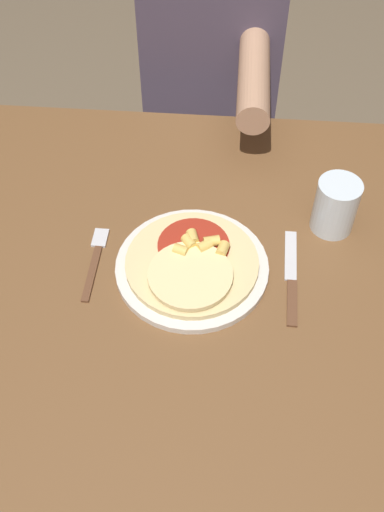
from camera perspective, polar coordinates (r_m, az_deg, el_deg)
ground_plane at (r=1.76m, az=-0.55°, el=-16.93°), size 8.00×8.00×0.00m
dining_table at (r=1.19m, az=-0.78°, el=-4.78°), size 1.28×0.97×0.75m
plate at (r=1.11m, az=0.00°, el=-1.08°), size 0.28×0.28×0.01m
pizza at (r=1.10m, az=0.02°, el=-0.71°), size 0.25×0.25×0.04m
fork at (r=1.15m, az=-9.18°, el=-0.22°), size 0.03×0.18×0.00m
knife at (r=1.12m, az=9.44°, el=-2.08°), size 0.03×0.22×0.00m
drinking_glass at (r=1.18m, az=13.51°, el=4.66°), size 0.08×0.08×0.11m
person_diner at (r=1.68m, az=1.92°, el=16.31°), size 0.35×0.52×1.18m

